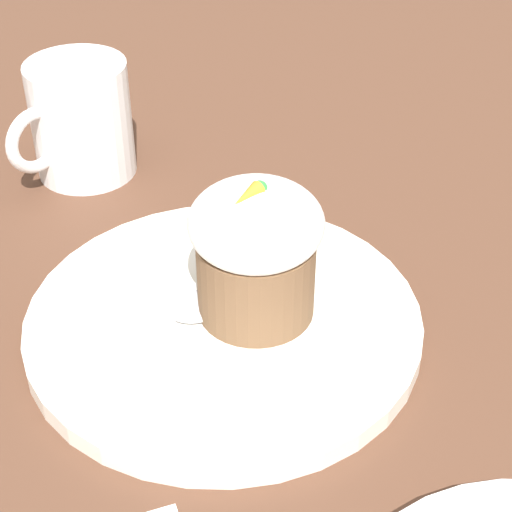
# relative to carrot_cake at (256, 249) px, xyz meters

# --- Properties ---
(ground_plane) EXTENTS (4.00, 4.00, 0.00)m
(ground_plane) POSITION_rel_carrot_cake_xyz_m (0.02, -0.01, -0.07)
(ground_plane) COLOR #513323
(dessert_plate) EXTENTS (0.27, 0.27, 0.01)m
(dessert_plate) POSITION_rel_carrot_cake_xyz_m (0.02, -0.01, -0.06)
(dessert_plate) COLOR white
(dessert_plate) RESTS_ON ground_plane
(carrot_cake) EXTENTS (0.09, 0.09, 0.10)m
(carrot_cake) POSITION_rel_carrot_cake_xyz_m (0.00, 0.00, 0.00)
(carrot_cake) COLOR brown
(carrot_cake) RESTS_ON dessert_plate
(spoon) EXTENTS (0.11, 0.06, 0.01)m
(spoon) POSITION_rel_carrot_cake_xyz_m (0.04, -0.03, -0.05)
(spoon) COLOR #B7B7BC
(spoon) RESTS_ON dessert_plate
(coffee_cup) EXTENTS (0.12, 0.08, 0.10)m
(coffee_cup) POSITION_rel_carrot_cake_xyz_m (-0.06, -0.25, -0.02)
(coffee_cup) COLOR white
(coffee_cup) RESTS_ON ground_plane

